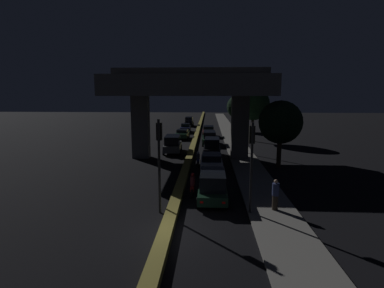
{
  "coord_description": "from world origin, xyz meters",
  "views": [
    {
      "loc": [
        1.94,
        -13.03,
        6.47
      ],
      "look_at": [
        0.02,
        21.06,
        0.87
      ],
      "focal_mm": 28.0,
      "sensor_mm": 36.0,
      "label": 1
    }
  ],
  "objects_px": {
    "car_black_third": "(212,147)",
    "motorcycle_red_filtering_near": "(193,186)",
    "pedestrian_on_sidewalk": "(275,195)",
    "car_dark_red_fifth": "(208,131)",
    "car_dark_green_fourth": "(209,138)",
    "traffic_light_right_of_median": "(252,152)",
    "traffic_light_left_of_median": "(159,150)",
    "street_lamp": "(233,113)",
    "car_dark_blue_third_oncoming": "(185,128)",
    "motorcycle_blue_filtering_mid": "(198,160)",
    "car_grey_lead_oncoming": "(173,144)",
    "car_white_second": "(211,162)",
    "car_dark_green_second_oncoming": "(182,134)",
    "car_black_fourth_oncoming": "(189,121)",
    "car_dark_green_lead": "(213,185)"
  },
  "relations": [
    {
      "from": "car_dark_green_fourth",
      "to": "car_dark_blue_third_oncoming",
      "type": "xyz_separation_m",
      "value": [
        -4.17,
        13.12,
        -0.17
      ]
    },
    {
      "from": "car_dark_green_second_oncoming",
      "to": "car_black_fourth_oncoming",
      "type": "relative_size",
      "value": 1.0
    },
    {
      "from": "traffic_light_left_of_median",
      "to": "car_black_fourth_oncoming",
      "type": "relative_size",
      "value": 1.27
    },
    {
      "from": "car_black_fourth_oncoming",
      "to": "motorcycle_red_filtering_near",
      "type": "relative_size",
      "value": 2.19
    },
    {
      "from": "car_dark_green_second_oncoming",
      "to": "pedestrian_on_sidewalk",
      "type": "height_order",
      "value": "pedestrian_on_sidewalk"
    },
    {
      "from": "motorcycle_red_filtering_near",
      "to": "car_dark_green_fourth",
      "type": "bearing_deg",
      "value": -0.91
    },
    {
      "from": "traffic_light_left_of_median",
      "to": "car_white_second",
      "type": "height_order",
      "value": "traffic_light_left_of_median"
    },
    {
      "from": "car_dark_green_fourth",
      "to": "car_black_fourth_oncoming",
      "type": "relative_size",
      "value": 1.17
    },
    {
      "from": "traffic_light_left_of_median",
      "to": "car_dark_blue_third_oncoming",
      "type": "distance_m",
      "value": 36.53
    },
    {
      "from": "motorcycle_blue_filtering_mid",
      "to": "car_dark_red_fifth",
      "type": "bearing_deg",
      "value": -3.08
    },
    {
      "from": "car_dark_green_fourth",
      "to": "car_white_second",
      "type": "bearing_deg",
      "value": 179.1
    },
    {
      "from": "car_black_third",
      "to": "car_dark_green_fourth",
      "type": "relative_size",
      "value": 0.84
    },
    {
      "from": "traffic_light_right_of_median",
      "to": "car_black_third",
      "type": "relative_size",
      "value": 1.26
    },
    {
      "from": "car_grey_lead_oncoming",
      "to": "motorcycle_red_filtering_near",
      "type": "height_order",
      "value": "car_grey_lead_oncoming"
    },
    {
      "from": "car_dark_green_fourth",
      "to": "car_black_fourth_oncoming",
      "type": "bearing_deg",
      "value": 8.52
    },
    {
      "from": "traffic_light_right_of_median",
      "to": "car_dark_red_fifth",
      "type": "relative_size",
      "value": 1.16
    },
    {
      "from": "traffic_light_left_of_median",
      "to": "car_dark_green_fourth",
      "type": "bearing_deg",
      "value": 83.27
    },
    {
      "from": "pedestrian_on_sidewalk",
      "to": "car_dark_red_fifth",
      "type": "bearing_deg",
      "value": 97.04
    },
    {
      "from": "car_dark_green_lead",
      "to": "car_white_second",
      "type": "xyz_separation_m",
      "value": [
        -0.01,
        7.15,
        -0.14
      ]
    },
    {
      "from": "motorcycle_red_filtering_near",
      "to": "pedestrian_on_sidewalk",
      "type": "distance_m",
      "value": 5.38
    },
    {
      "from": "car_dark_blue_third_oncoming",
      "to": "car_black_fourth_oncoming",
      "type": "distance_m",
      "value": 10.49
    },
    {
      "from": "car_grey_lead_oncoming",
      "to": "car_dark_green_second_oncoming",
      "type": "bearing_deg",
      "value": 177.14
    },
    {
      "from": "traffic_light_right_of_median",
      "to": "car_black_fourth_oncoming",
      "type": "height_order",
      "value": "traffic_light_right_of_median"
    },
    {
      "from": "traffic_light_left_of_median",
      "to": "street_lamp",
      "type": "xyz_separation_m",
      "value": [
        5.35,
        18.47,
        0.86
      ]
    },
    {
      "from": "car_black_fourth_oncoming",
      "to": "pedestrian_on_sidewalk",
      "type": "distance_m",
      "value": 47.16
    },
    {
      "from": "car_black_third",
      "to": "car_dark_green_second_oncoming",
      "type": "height_order",
      "value": "car_black_third"
    },
    {
      "from": "car_white_second",
      "to": "car_black_fourth_oncoming",
      "type": "distance_m",
      "value": 37.92
    },
    {
      "from": "street_lamp",
      "to": "traffic_light_right_of_median",
      "type": "bearing_deg",
      "value": -91.23
    },
    {
      "from": "traffic_light_left_of_median",
      "to": "car_grey_lead_oncoming",
      "type": "xyz_separation_m",
      "value": [
        -1.4,
        17.42,
        -2.52
      ]
    },
    {
      "from": "car_grey_lead_oncoming",
      "to": "car_black_fourth_oncoming",
      "type": "height_order",
      "value": "car_grey_lead_oncoming"
    },
    {
      "from": "car_dark_green_lead",
      "to": "car_grey_lead_oncoming",
      "type": "bearing_deg",
      "value": 16.25
    },
    {
      "from": "car_dark_green_lead",
      "to": "motorcycle_blue_filtering_mid",
      "type": "relative_size",
      "value": 2.03
    },
    {
      "from": "car_grey_lead_oncoming",
      "to": "street_lamp",
      "type": "bearing_deg",
      "value": 96.67
    },
    {
      "from": "traffic_light_right_of_median",
      "to": "car_white_second",
      "type": "bearing_deg",
      "value": 102.46
    },
    {
      "from": "traffic_light_right_of_median",
      "to": "street_lamp",
      "type": "height_order",
      "value": "street_lamp"
    },
    {
      "from": "car_white_second",
      "to": "car_dark_green_fourth",
      "type": "relative_size",
      "value": 0.92
    },
    {
      "from": "car_dark_green_lead",
      "to": "car_dark_red_fifth",
      "type": "relative_size",
      "value": 0.93
    },
    {
      "from": "motorcycle_red_filtering_near",
      "to": "motorcycle_blue_filtering_mid",
      "type": "distance_m",
      "value": 8.09
    },
    {
      "from": "car_dark_green_lead",
      "to": "car_dark_red_fifth",
      "type": "bearing_deg",
      "value": 1.09
    },
    {
      "from": "car_dark_blue_third_oncoming",
      "to": "motorcycle_red_filtering_near",
      "type": "relative_size",
      "value": 2.45
    },
    {
      "from": "car_black_fourth_oncoming",
      "to": "motorcycle_blue_filtering_mid",
      "type": "height_order",
      "value": "car_black_fourth_oncoming"
    },
    {
      "from": "street_lamp",
      "to": "car_dark_blue_third_oncoming",
      "type": "bearing_deg",
      "value": 110.73
    },
    {
      "from": "traffic_light_right_of_median",
      "to": "car_dark_blue_third_oncoming",
      "type": "height_order",
      "value": "traffic_light_right_of_median"
    },
    {
      "from": "traffic_light_left_of_median",
      "to": "car_grey_lead_oncoming",
      "type": "bearing_deg",
      "value": 94.6
    },
    {
      "from": "traffic_light_left_of_median",
      "to": "car_dark_green_fourth",
      "type": "distance_m",
      "value": 23.58
    },
    {
      "from": "car_black_third",
      "to": "motorcycle_red_filtering_near",
      "type": "xyz_separation_m",
      "value": [
        -1.37,
        -12.55,
        -0.4
      ]
    },
    {
      "from": "car_grey_lead_oncoming",
      "to": "car_dark_green_second_oncoming",
      "type": "relative_size",
      "value": 1.11
    },
    {
      "from": "car_dark_red_fifth",
      "to": "car_black_fourth_oncoming",
      "type": "height_order",
      "value": "car_black_fourth_oncoming"
    },
    {
      "from": "car_dark_green_fourth",
      "to": "pedestrian_on_sidewalk",
      "type": "xyz_separation_m",
      "value": [
        3.65,
        -22.9,
        0.06
      ]
    },
    {
      "from": "traffic_light_left_of_median",
      "to": "motorcycle_blue_filtering_mid",
      "type": "bearing_deg",
      "value": 81.11
    }
  ]
}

